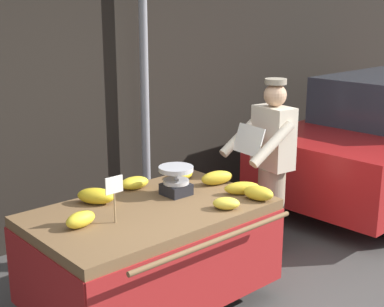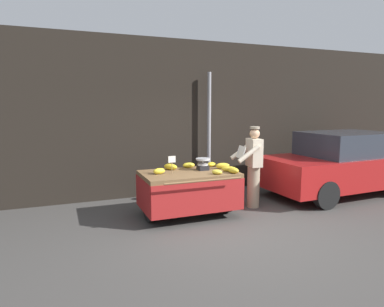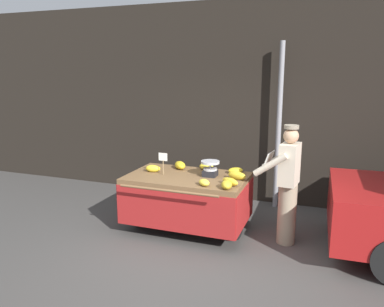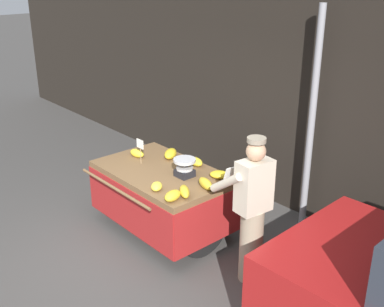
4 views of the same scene
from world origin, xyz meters
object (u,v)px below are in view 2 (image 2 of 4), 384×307
vendor_person (253,167)px  banana_bunch_2 (217,172)px  weighing_scale (203,164)px  street_pole (209,134)px  banana_bunch_5 (211,164)px  banana_bunch_3 (233,170)px  parked_car (342,164)px  banana_bunch_1 (223,166)px  banana_bunch_4 (159,171)px  banana_bunch_7 (170,167)px  banana_cart (189,183)px  banana_bunch_0 (229,169)px  banana_bunch_6 (189,165)px  price_sign (172,161)px

vendor_person → banana_bunch_2: bearing=-156.1°
weighing_scale → street_pole: bearing=61.5°
banana_bunch_5 → vendor_person: bearing=-20.8°
banana_bunch_3 → parked_car: size_ratio=0.06×
street_pole → parked_car: size_ratio=0.74×
banana_bunch_1 → banana_bunch_4: banana_bunch_1 is taller
banana_bunch_3 → banana_bunch_7: bearing=142.0°
banana_bunch_3 → banana_bunch_5: bearing=95.6°
banana_cart → parked_car: bearing=2.9°
banana_bunch_0 → banana_bunch_1: size_ratio=1.02×
banana_bunch_7 → vendor_person: 1.76m
street_pole → banana_bunch_3: (-0.39, -1.98, -0.53)m
banana_bunch_4 → vendor_person: 2.06m
banana_bunch_2 → banana_bunch_3: bearing=-4.5°
weighing_scale → banana_bunch_3: size_ratio=1.13×
parked_car → banana_bunch_7: bearing=178.1°
banana_bunch_1 → street_pole: bearing=76.0°
street_pole → banana_bunch_2: street_pole is taller
banana_bunch_6 → street_pole: bearing=49.4°
banana_bunch_2 → parked_car: parked_car is taller
weighing_scale → banana_bunch_1: size_ratio=0.97×
banana_bunch_0 → banana_cart: bearing=161.2°
banana_bunch_3 → banana_bunch_5: (-0.08, 0.81, -0.01)m
street_pole → banana_bunch_5: 1.37m
weighing_scale → banana_bunch_1: weighing_scale is taller
banana_cart → banana_bunch_1: (0.76, 0.06, 0.28)m
banana_bunch_5 → parked_car: size_ratio=0.06×
weighing_scale → parked_car: size_ratio=0.07×
street_pole → banana_bunch_7: size_ratio=9.93×
vendor_person → street_pole: bearing=103.2°
banana_bunch_6 → banana_bunch_5: bearing=-5.5°
street_pole → banana_bunch_6: size_ratio=11.87×
street_pole → banana_bunch_0: size_ratio=10.02×
banana_bunch_1 → banana_bunch_3: 0.49m
banana_cart → banana_bunch_2: bearing=-44.5°
street_pole → price_sign: size_ratio=8.63×
weighing_scale → banana_bunch_3: bearing=-52.5°
weighing_scale → banana_bunch_5: weighing_scale is taller
banana_bunch_3 → banana_bunch_6: 1.03m
banana_bunch_1 → banana_bunch_7: banana_bunch_7 is taller
banana_cart → price_sign: price_sign is taller
banana_bunch_5 → banana_cart: bearing=-149.5°
banana_bunch_4 → banana_bunch_3: bearing=-18.8°
banana_bunch_3 → banana_bunch_4: size_ratio=1.05×
banana_bunch_6 → banana_bunch_3: bearing=-56.6°
banana_bunch_2 → vendor_person: (1.07, 0.47, -0.05)m
banana_bunch_4 → banana_bunch_5: banana_bunch_4 is taller
banana_cart → banana_bunch_2: size_ratio=9.00×
banana_bunch_1 → vendor_person: (0.72, 0.01, -0.06)m
banana_bunch_2 → banana_bunch_0: bearing=24.2°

